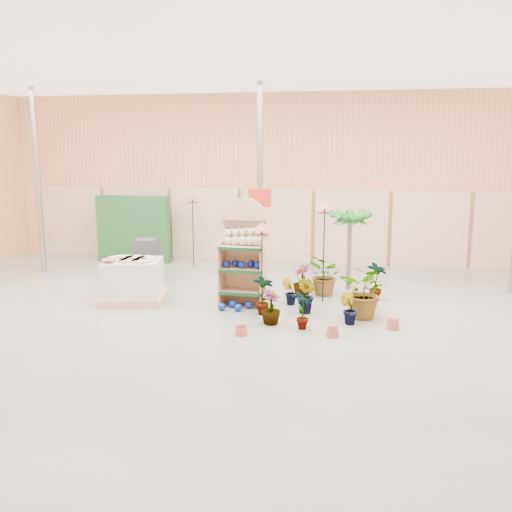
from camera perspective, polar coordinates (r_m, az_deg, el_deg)
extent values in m
cube|color=slate|center=(9.99, -3.35, -7.46)|extent=(15.00, 12.00, 0.10)
cube|color=white|center=(9.60, -3.68, 19.60)|extent=(15.00, 12.00, 0.10)
cube|color=tan|center=(15.44, 2.13, 7.74)|extent=(15.00, 0.10, 4.50)
cylinder|color=gray|center=(14.95, -20.98, 6.93)|extent=(0.14, 0.14, 4.50)
cylinder|color=gray|center=(12.93, 0.38, 7.14)|extent=(0.14, 0.14, 4.50)
cube|color=tan|center=(17.39, -17.93, 3.44)|extent=(1.90, 0.06, 2.00)
cube|color=tan|center=(16.52, -11.83, 3.37)|extent=(1.90, 0.06, 2.00)
cube|color=tan|center=(15.86, -5.14, 3.25)|extent=(1.90, 0.06, 2.00)
cube|color=tan|center=(15.43, 2.03, 3.08)|extent=(1.90, 0.06, 2.00)
cube|color=tan|center=(15.25, 9.48, 2.84)|extent=(1.90, 0.06, 2.00)
cube|color=tan|center=(15.34, 16.97, 2.56)|extent=(1.90, 0.06, 2.00)
cube|color=tan|center=(15.67, 24.26, 2.24)|extent=(1.90, 0.06, 2.00)
cube|color=tan|center=(11.35, -1.12, -0.58)|extent=(0.89, 0.11, 1.67)
cylinder|color=tan|center=(11.22, -1.13, 3.61)|extent=(0.89, 0.11, 0.89)
cube|color=tan|center=(11.23, -1.38, -3.54)|extent=(0.86, 0.52, 0.04)
cube|color=#0F3819|center=(11.00, -1.66, -3.85)|extent=(0.85, 0.06, 0.06)
cube|color=tan|center=(11.13, -1.39, -1.33)|extent=(0.86, 0.52, 0.04)
cube|color=#0F3819|center=(10.90, -1.67, -1.60)|extent=(0.85, 0.06, 0.06)
cube|color=tan|center=(11.04, -1.40, 0.91)|extent=(0.86, 0.52, 0.04)
cube|color=#0F3819|center=(10.81, -1.68, 0.69)|extent=(0.85, 0.06, 0.06)
cube|color=tan|center=(11.25, -3.50, -1.73)|extent=(0.05, 0.49, 1.28)
cube|color=tan|center=(11.07, 0.75, -1.92)|extent=(0.05, 0.49, 1.28)
sphere|color=#BFB190|center=(11.15, -2.82, 1.56)|extent=(0.18, 0.18, 0.18)
sphere|color=#BFB190|center=(11.13, -2.83, 2.31)|extent=(0.14, 0.14, 0.14)
sphere|color=#BFB190|center=(11.11, -2.08, 1.57)|extent=(0.19, 0.19, 0.19)
sphere|color=#BFB190|center=(11.09, -2.09, 2.34)|extent=(0.14, 0.14, 0.14)
sphere|color=#BFB190|center=(11.08, -1.34, 1.57)|extent=(0.20, 0.20, 0.20)
sphere|color=#BFB190|center=(11.06, -1.34, 2.37)|extent=(0.14, 0.14, 0.14)
sphere|color=#BFB190|center=(11.05, -0.59, 1.57)|extent=(0.21, 0.21, 0.21)
sphere|color=#BFB190|center=(11.03, -0.59, 2.40)|extent=(0.14, 0.14, 0.14)
sphere|color=#BFB190|center=(11.02, 0.16, 1.57)|extent=(0.22, 0.22, 0.22)
sphere|color=#BFB190|center=(11.00, 0.16, 2.43)|extent=(0.14, 0.14, 0.14)
sphere|color=navy|center=(11.16, -2.99, -0.82)|extent=(0.15, 0.15, 0.15)
sphere|color=navy|center=(11.24, -2.07, -0.73)|extent=(0.15, 0.15, 0.15)
sphere|color=navy|center=(11.09, -1.42, -0.88)|extent=(0.15, 0.15, 0.15)
sphere|color=navy|center=(11.17, -0.50, -0.79)|extent=(0.15, 0.15, 0.15)
sphere|color=navy|center=(11.03, 0.18, -0.94)|extent=(0.15, 0.15, 0.15)
sphere|color=navy|center=(10.97, -3.44, -5.10)|extent=(0.15, 0.15, 0.15)
sphere|color=navy|center=(11.16, -2.33, -4.81)|extent=(0.15, 0.15, 0.15)
sphere|color=navy|center=(10.90, -1.80, -5.19)|extent=(0.15, 0.15, 0.15)
sphere|color=navy|center=(11.09, -0.72, -4.90)|extent=(0.15, 0.15, 0.15)
cube|color=tan|center=(11.84, -12.13, -4.13)|extent=(1.39, 1.24, 0.15)
cube|color=silver|center=(11.73, -12.21, -2.10)|extent=(1.27, 1.12, 0.71)
cylinder|color=tan|center=(11.62, -13.72, -0.40)|extent=(0.40, 0.40, 0.04)
cylinder|color=tan|center=(11.52, -12.58, -0.45)|extent=(0.40, 0.40, 0.04)
cylinder|color=tan|center=(11.42, -11.42, -0.50)|extent=(0.40, 0.40, 0.04)
cylinder|color=tan|center=(11.89, -13.12, -0.12)|extent=(0.40, 0.40, 0.04)
cylinder|color=tan|center=(11.79, -12.00, -0.17)|extent=(0.40, 0.40, 0.04)
cylinder|color=tan|center=(11.70, -10.86, -0.21)|extent=(0.40, 0.40, 0.04)
cube|color=#27262A|center=(13.52, -10.83, -1.46)|extent=(0.50, 0.50, 0.50)
cube|color=#27262A|center=(13.42, -10.91, 0.63)|extent=(0.50, 0.50, 0.50)
cube|color=#27262A|center=(13.63, -12.00, -1.40)|extent=(0.50, 0.50, 0.50)
cube|color=#205126|center=(15.80, -12.15, 2.66)|extent=(2.00, 0.30, 1.80)
cylinder|color=gray|center=(12.55, 0.40, 1.75)|extent=(0.05, 0.05, 2.20)
cube|color=red|center=(12.40, 0.38, 5.83)|extent=(0.50, 0.03, 0.40)
cylinder|color=black|center=(10.75, 0.60, -1.79)|extent=(0.02, 0.02, 1.47)
cylinder|color=#A74B42|center=(10.61, 0.60, 2.09)|extent=(0.30, 0.30, 0.02)
cone|color=#A74B42|center=(10.59, 0.61, 3.00)|extent=(0.34, 0.34, 0.14)
cylinder|color=black|center=(11.47, 6.77, -0.21)|extent=(0.02, 0.02, 1.80)
cylinder|color=#A74B42|center=(11.33, 6.87, 4.27)|extent=(0.30, 0.30, 0.02)
cone|color=#A74B42|center=(11.31, 6.89, 5.13)|extent=(0.34, 0.34, 0.14)
cylinder|color=black|center=(14.91, -6.31, 2.11)|extent=(0.02, 0.02, 1.68)
cylinder|color=#A74B42|center=(14.81, -6.38, 5.32)|extent=(0.30, 0.30, 0.02)
cone|color=#A74B42|center=(14.79, -6.39, 5.97)|extent=(0.34, 0.34, 0.14)
cylinder|color=brown|center=(12.57, 9.28, 0.01)|extent=(0.10, 0.10, 1.50)
imported|color=#206C21|center=(10.63, 0.73, -3.85)|extent=(0.46, 0.36, 0.78)
imported|color=#206C21|center=(10.73, 5.07, -3.93)|extent=(0.50, 0.50, 0.71)
imported|color=#206C21|center=(11.85, 11.96, -2.44)|extent=(0.52, 0.48, 0.82)
imported|color=#206C21|center=(11.34, 3.36, -3.58)|extent=(0.30, 0.25, 0.53)
imported|color=#206C21|center=(12.08, 7.00, -1.93)|extent=(0.99, 1.02, 0.86)
imported|color=#206C21|center=(10.09, 1.48, -5.15)|extent=(0.47, 0.47, 0.61)
imported|color=#206C21|center=(9.83, 4.73, -5.43)|extent=(0.41, 0.43, 0.68)
imported|color=#206C21|center=(10.22, 9.23, -5.22)|extent=(0.37, 0.33, 0.56)
imported|color=#206C21|center=(10.57, 10.90, -3.53)|extent=(1.16, 1.12, 1.00)
imported|color=#206C21|center=(11.90, 4.62, -2.49)|extent=(0.55, 0.55, 0.69)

